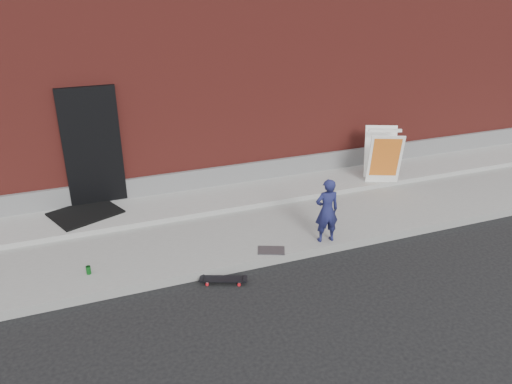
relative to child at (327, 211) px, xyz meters
name	(u,v)px	position (x,y,z in m)	size (l,w,h in m)	color
ground	(281,263)	(-0.91, -0.20, -0.72)	(80.00, 80.00, 0.00)	black
sidewalk	(250,220)	(-0.91, 1.30, -0.64)	(20.00, 3.00, 0.15)	gray
apron	(235,196)	(-0.91, 2.20, -0.52)	(20.00, 1.20, 0.10)	gray
building	(178,50)	(-0.91, 6.79, 1.78)	(20.00, 8.10, 5.00)	maroon
child	(327,211)	(0.00, 0.00, 0.00)	(0.42, 0.27, 1.14)	#1C1E4E
skateboard	(223,279)	(-1.96, -0.40, -0.65)	(0.72, 0.43, 0.08)	red
pizza_sign	(383,155)	(2.28, 1.78, 0.10)	(0.94, 1.01, 1.14)	white
soda_can	(89,270)	(-3.88, 0.36, -0.50)	(0.07, 0.07, 0.13)	#167122
doormat	(85,213)	(-3.81, 2.33, -0.45)	(1.15, 0.93, 0.03)	black
utility_plate	(271,250)	(-1.00, 0.00, -0.56)	(0.44, 0.28, 0.01)	#4F5054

